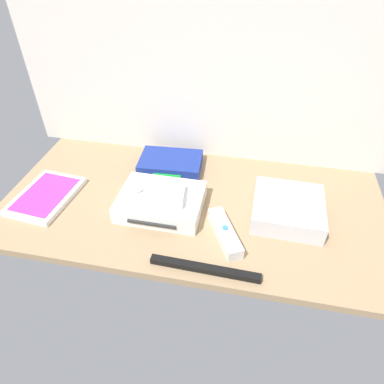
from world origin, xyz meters
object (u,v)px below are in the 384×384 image
Objects in this scene: sensor_bar at (205,269)px; game_console at (161,202)px; network_router at (171,163)px; remote_classic_pad at (155,195)px; mini_computer at (288,208)px; game_case at (46,196)px; remote_wand at (225,233)px.

game_console is at bearing 131.15° from sensor_bar.
remote_classic_pad reaches higher than network_router.
mini_computer is 33.18cm from remote_classic_pad.
network_router is 0.78× the size of sensor_bar.
game_case is at bearing 175.24° from remote_classic_pad.
network_router is 38.92cm from sensor_bar.
network_router is at bearing 86.06° from remote_classic_pad.
network_router is (-33.68, 14.50, -0.94)cm from mini_computer.
game_console is 1.21× the size of mini_computer.
mini_computer is 63.29cm from game_case.
game_console is at bearing -87.39° from network_router.
mini_computer reaches higher than remote_wand.
mini_computer is 17.76cm from remote_wand.
mini_computer is at bearing 6.56° from game_console.
game_case is 0.84× the size of sensor_bar.
sensor_bar is at bearing -53.21° from remote_classic_pad.
game_case is 1.08× the size of network_router.
game_console is 22.62cm from sensor_bar.
game_console is 1.39× the size of remote_classic_pad.
game_console is at bearing 9.53° from game_case.
sensor_bar is (15.42, -16.22, -4.71)cm from remote_classic_pad.
remote_wand is at bearing -0.07° from game_case.
game_console is 18.03cm from network_router.
game_console reaches higher than network_router.
game_console is 0.88× the size of sensor_bar.
network_router is 1.23× the size of remote_classic_pad.
game_case is at bearing -175.52° from game_console.
game_console is 31.90cm from mini_computer.
remote_classic_pad reaches higher than remote_wand.
sensor_bar is at bearing -129.79° from mini_computer.
network_router and remote_wand have the same top height.
game_console is 1.43× the size of remote_wand.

